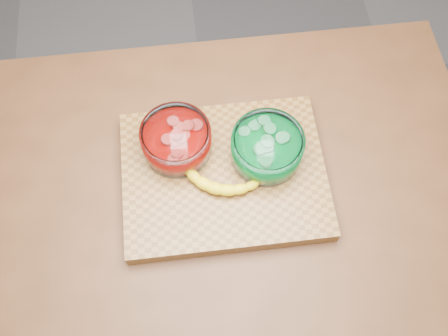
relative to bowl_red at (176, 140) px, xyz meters
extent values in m
plane|color=#515155|center=(0.10, -0.07, -0.98)|extent=(3.50, 3.50, 0.00)
cube|color=#4C2B16|center=(0.10, -0.07, -0.53)|extent=(1.20, 0.80, 0.90)
cube|color=brown|center=(0.10, -0.07, -0.06)|extent=(0.45, 0.35, 0.04)
cylinder|color=white|center=(0.00, 0.00, 0.00)|extent=(0.15, 0.15, 0.07)
cylinder|color=red|center=(0.00, 0.00, -0.01)|extent=(0.13, 0.13, 0.04)
cylinder|color=#F8564E|center=(0.00, 0.00, 0.02)|extent=(0.13, 0.13, 0.02)
cylinder|color=white|center=(0.19, -0.04, 0.00)|extent=(0.16, 0.16, 0.07)
cylinder|color=#009133|center=(0.19, -0.04, -0.01)|extent=(0.14, 0.14, 0.04)
cylinder|color=#69E187|center=(0.19, -0.04, 0.02)|extent=(0.13, 0.13, 0.02)
camera|label=1|loc=(0.04, -0.53, 0.96)|focal=40.00mm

